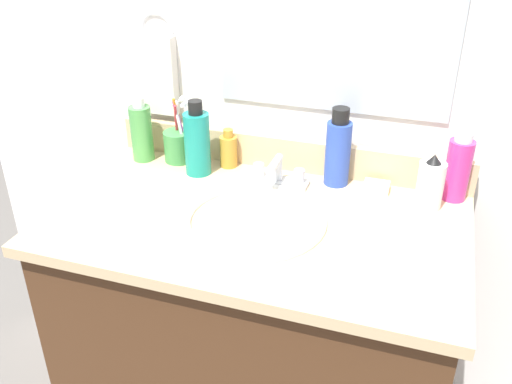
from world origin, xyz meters
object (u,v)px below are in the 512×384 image
object	(u,v)px
faucet	(278,175)
cup_green	(178,144)
bottle_toner_green	(141,132)
bottle_lotion_white	(430,184)
hand_towel	(158,75)
bottle_soap_pink	(458,168)
bottle_oil_amber	(229,150)
bottle_mouthwash_teal	(197,142)
soap_bar	(376,187)
bottle_shampoo_blue	(338,150)

from	to	relation	value
faucet	cup_green	xyz separation A→B (m)	(-0.31, 0.05, 0.02)
bottle_toner_green	bottle_lotion_white	xyz separation A→B (m)	(0.78, -0.03, -0.02)
hand_towel	bottle_soap_pink	xyz separation A→B (m)	(0.83, -0.05, -0.14)
bottle_oil_amber	bottle_mouthwash_teal	bearing A→B (deg)	-134.50
faucet	bottle_oil_amber	bearing A→B (deg)	158.85
bottle_mouthwash_teal	soap_bar	xyz separation A→B (m)	(0.47, 0.05, -0.08)
faucet	bottle_oil_amber	world-z (taller)	bottle_oil_amber
faucet	bottle_mouthwash_teal	xyz separation A→B (m)	(-0.22, -0.00, 0.06)
bottle_mouthwash_teal	cup_green	size ratio (longest dim) A/B	1.10
bottle_oil_amber	bottle_lotion_white	size ratio (longest dim) A/B	0.77
faucet	bottle_soap_pink	bearing A→B (deg)	8.92
bottle_toner_green	bottle_lotion_white	world-z (taller)	bottle_toner_green
bottle_oil_amber	soap_bar	xyz separation A→B (m)	(0.41, -0.02, -0.04)
bottle_oil_amber	bottle_shampoo_blue	xyz separation A→B (m)	(0.30, -0.01, 0.05)
bottle_toner_green	bottle_oil_amber	size ratio (longest dim) A/B	1.68
bottle_soap_pink	soap_bar	distance (m)	0.20
bottle_soap_pink	cup_green	distance (m)	0.74
faucet	soap_bar	size ratio (longest dim) A/B	2.50
hand_towel	soap_bar	world-z (taller)	hand_towel
cup_green	soap_bar	size ratio (longest dim) A/B	2.92
bottle_mouthwash_teal	soap_bar	distance (m)	0.48
bottle_toner_green	bottle_oil_amber	world-z (taller)	bottle_toner_green
bottle_oil_amber	bottle_lotion_white	bearing A→B (deg)	-6.51
bottle_mouthwash_teal	bottle_oil_amber	bearing A→B (deg)	45.50
bottle_soap_pink	bottle_oil_amber	size ratio (longest dim) A/B	1.62
bottle_oil_amber	soap_bar	world-z (taller)	bottle_oil_amber
hand_towel	bottle_oil_amber	size ratio (longest dim) A/B	2.02
hand_towel	bottle_toner_green	bearing A→B (deg)	-100.06
bottle_mouthwash_teal	bottle_shampoo_blue	distance (m)	0.37
bottle_oil_amber	bottle_shampoo_blue	world-z (taller)	bottle_shampoo_blue
hand_towel	bottle_mouthwash_teal	size ratio (longest dim) A/B	1.07
soap_bar	bottle_soap_pink	bearing A→B (deg)	7.32
bottle_soap_pink	bottle_lotion_white	size ratio (longest dim) A/B	1.25
cup_green	hand_towel	bearing A→B (deg)	140.71
cup_green	bottle_soap_pink	bearing A→B (deg)	1.34
bottle_mouthwash_teal	soap_bar	bearing A→B (deg)	5.65
bottle_soap_pink	bottle_toner_green	bearing A→B (deg)	-177.26
bottle_toner_green	bottle_oil_amber	bearing A→B (deg)	7.87
bottle_oil_amber	cup_green	world-z (taller)	cup_green
bottle_mouthwash_teal	cup_green	bearing A→B (deg)	147.29
hand_towel	cup_green	xyz separation A→B (m)	(0.08, -0.07, -0.17)
soap_bar	bottle_oil_amber	bearing A→B (deg)	177.53
faucet	soap_bar	world-z (taller)	faucet
bottle_shampoo_blue	bottle_oil_amber	bearing A→B (deg)	178.61
hand_towel	bottle_oil_amber	bearing A→B (deg)	-13.94
hand_towel	bottle_oil_amber	distance (m)	0.29
hand_towel	faucet	bearing A→B (deg)	-16.98
bottle_shampoo_blue	soap_bar	distance (m)	0.14
bottle_shampoo_blue	bottle_toner_green	bearing A→B (deg)	-177.22
cup_green	faucet	bearing A→B (deg)	-9.44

